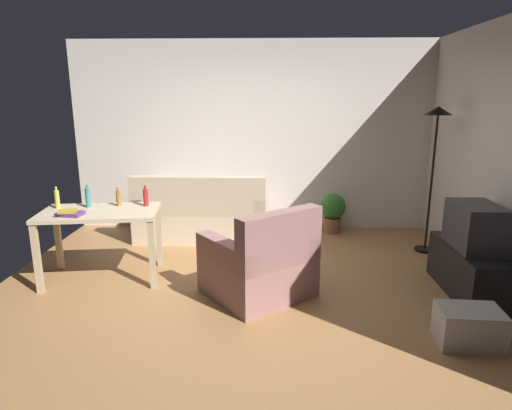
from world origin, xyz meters
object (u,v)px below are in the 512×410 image
(bottle_red, at_px, (146,197))
(potted_plant, at_px, (333,210))
(torchiere_lamp, at_px, (436,140))
(book_stack, at_px, (69,213))
(bottle_tall, at_px, (88,198))
(armchair, at_px, (261,265))
(storage_box, at_px, (469,327))
(bottle_squat, at_px, (57,199))
(bottle_amber, at_px, (118,198))
(couch, at_px, (202,217))
(tv, at_px, (476,226))
(tv_stand, at_px, (470,271))
(desk, at_px, (100,221))

(bottle_red, bearing_deg, potted_plant, 33.82)
(torchiere_lamp, bearing_deg, book_stack, -163.33)
(bottle_tall, bearing_deg, potted_plant, 29.12)
(armchair, bearing_deg, bottle_tall, -53.89)
(storage_box, bearing_deg, potted_plant, 102.97)
(torchiere_lamp, xyz_separation_m, armchair, (-2.08, -1.36, -1.09))
(bottle_squat, bearing_deg, bottle_amber, 11.65)
(couch, height_order, bottle_amber, bottle_amber)
(couch, bearing_deg, tv, 150.30)
(armchair, bearing_deg, tv_stand, 144.45)
(storage_box, xyz_separation_m, bottle_tall, (-3.54, 1.33, 0.72))
(bottle_red, bearing_deg, storage_box, -25.70)
(tv, distance_m, potted_plant, 2.30)
(tv, xyz_separation_m, potted_plant, (-1.09, 1.99, -0.37))
(bottle_red, bearing_deg, bottle_amber, -178.72)
(couch, xyz_separation_m, armchair, (0.86, -1.79, 0.01))
(bottle_squat, distance_m, bottle_amber, 0.63)
(couch, relative_size, bottle_tall, 7.18)
(potted_plant, xyz_separation_m, bottle_squat, (-3.18, -1.65, 0.53))
(potted_plant, height_order, bottle_squat, bottle_squat)
(storage_box, bearing_deg, desk, 160.46)
(tv, bearing_deg, bottle_squat, 85.45)
(tv_stand, height_order, bottle_tall, bottle_tall)
(bottle_red, bearing_deg, tv_stand, -8.05)
(desk, bearing_deg, bottle_red, 18.89)
(bottle_squat, bearing_deg, bottle_tall, 9.63)
(storage_box, distance_m, bottle_tall, 3.85)
(desk, distance_m, bottle_red, 0.53)
(bottle_squat, relative_size, bottle_red, 1.03)
(desk, relative_size, potted_plant, 2.25)
(potted_plant, bearing_deg, book_stack, -146.34)
(bottle_squat, relative_size, bottle_amber, 1.14)
(potted_plant, xyz_separation_m, bottle_red, (-2.26, -1.52, 0.53))
(tv_stand, xyz_separation_m, desk, (-3.79, 0.26, 0.41))
(potted_plant, height_order, bottle_red, bottle_red)
(bottle_red, distance_m, book_stack, 0.79)
(bottle_tall, relative_size, book_stack, 0.92)
(storage_box, bearing_deg, bottle_tall, 159.37)
(desk, bearing_deg, bottle_tall, 133.50)
(armchair, bearing_deg, storage_box, 114.93)
(storage_box, bearing_deg, tv, 66.26)
(couch, distance_m, bottle_tall, 1.73)
(bottle_amber, distance_m, bottle_red, 0.30)
(torchiere_lamp, height_order, bottle_tall, torchiere_lamp)
(tv, bearing_deg, torchiere_lamp, 0.16)
(couch, relative_size, desk, 1.38)
(potted_plant, xyz_separation_m, bottle_tall, (-2.87, -1.60, 0.54))
(tv, relative_size, bottle_squat, 2.55)
(desk, distance_m, book_stack, 0.34)
(tv_stand, bearing_deg, armchair, 93.18)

